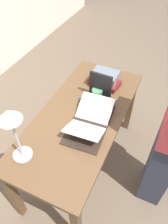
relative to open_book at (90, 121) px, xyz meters
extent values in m
plane|color=brown|center=(0.06, 0.10, -0.77)|extent=(12.00, 12.00, 0.00)
cube|color=brown|center=(0.06, 0.10, -0.05)|extent=(1.45, 0.65, 0.03)
cube|color=brown|center=(0.74, -0.17, -0.42)|extent=(0.06, 0.06, 0.70)
cube|color=brown|center=(-0.61, 0.38, -0.42)|extent=(0.06, 0.06, 0.70)
cube|color=brown|center=(0.74, 0.38, -0.42)|extent=(0.06, 0.06, 0.70)
cube|color=black|center=(0.00, 0.00, -0.02)|extent=(0.04, 0.27, 0.02)
cube|color=black|center=(-0.14, -0.01, -0.03)|extent=(0.27, 0.30, 0.01)
cube|color=black|center=(0.14, 0.01, -0.03)|extent=(0.27, 0.30, 0.01)
cube|color=white|center=(-0.12, -0.01, 0.02)|extent=(0.23, 0.28, 0.11)
cube|color=white|center=(0.12, 0.01, 0.02)|extent=(0.23, 0.28, 0.11)
cube|color=maroon|center=(0.50, 0.07, -0.01)|extent=(0.20, 0.30, 0.05)
cube|color=tan|center=(0.50, 0.07, 0.04)|extent=(0.19, 0.23, 0.05)
cube|color=slate|center=(0.50, 0.07, 0.08)|extent=(0.18, 0.23, 0.04)
cube|color=black|center=(0.31, 0.04, 0.09)|extent=(0.03, 0.20, 0.25)
cylinder|color=#ADADB2|center=(-0.46, 0.30, -0.03)|extent=(0.13, 0.13, 0.02)
cylinder|color=#ADADB2|center=(-0.46, 0.30, 0.16)|extent=(0.02, 0.02, 0.35)
cone|color=silver|center=(-0.46, 0.30, 0.37)|extent=(0.14, 0.14, 0.08)
cylinder|color=#4C7F5B|center=(0.28, 0.06, 0.02)|extent=(0.09, 0.09, 0.10)
torus|color=#4C7F5B|center=(0.30, 0.10, 0.02)|extent=(0.03, 0.05, 0.06)
cube|color=#2D3342|center=(0.09, -0.61, -0.37)|extent=(0.31, 0.20, 0.80)
camera|label=1|loc=(-1.04, -0.42, 1.25)|focal=35.00mm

